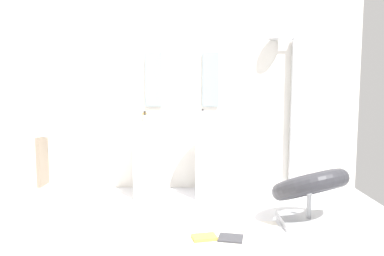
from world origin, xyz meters
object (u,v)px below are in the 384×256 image
Objects in this scene: soap_bottle_grey at (203,117)px; coffee_mug at (248,228)px; pedestal_sink_left at (151,158)px; shower_column at (295,111)px; soap_bottle_amber at (145,118)px; magazine_ochre at (204,237)px; towel_rack at (40,163)px; lounge_chair at (309,190)px; magazine_charcoal at (231,238)px; soap_bottle_clear at (145,119)px; pedestal_sink_right at (211,158)px.

coffee_mug is at bearing -71.76° from soap_bottle_grey.
pedestal_sink_left is 2.02m from shower_column.
magazine_ochre is at bearing -63.37° from soap_bottle_amber.
towel_rack is 1.80m from magazine_ochre.
towel_rack is 1.98m from soap_bottle_grey.
lounge_chair is 10.92× the size of coffee_mug.
magazine_ochre is 1.00× the size of magazine_charcoal.
towel_rack is 1.35m from soap_bottle_clear.
shower_column is at bearing 24.53° from towel_rack.
soap_bottle_grey reaches higher than towel_rack.
shower_column reaches higher than pedestal_sink_left.
magazine_ochre is (-1.08, -0.43, -0.33)m from lounge_chair.
magazine_ochre is (-0.11, -1.40, -0.47)m from pedestal_sink_right.
pedestal_sink_left is 1.99m from lounge_chair.
pedestal_sink_right reaches higher than towel_rack.
coffee_mug is (-0.66, -0.30, -0.29)m from lounge_chair.
soap_bottle_amber is 0.20m from soap_bottle_clear.
shower_column is 13.62× the size of soap_bottle_amber.
soap_bottle_amber reaches higher than soap_bottle_clear.
pedestal_sink_left is 0.85m from soap_bottle_grey.
lounge_chair is 1.20m from magazine_ochre.
magazine_charcoal is at bearing -53.43° from soap_bottle_clear.
coffee_mug is at bearing -45.66° from soap_bottle_clear.
towel_rack reaches higher than coffee_mug.
lounge_chair is 4.88× the size of magazine_charcoal.
lounge_chair reaches higher than magazine_ochre.
towel_rack is at bearing -148.70° from soap_bottle_grey.
pedestal_sink_right reaches higher than coffee_mug.
pedestal_sink_left is at bearing -47.46° from soap_bottle_amber.
towel_rack is 6.31× the size of soap_bottle_amber.
pedestal_sink_left is at bearing 130.44° from coffee_mug.
pedestal_sink_right is at bearing -6.38° from soap_bottle_amber.
soap_bottle_amber is (-1.82, 1.06, 0.66)m from lounge_chair.
soap_bottle_grey is (1.66, 1.01, 0.39)m from towel_rack.
soap_bottle_clear is (-1.96, -0.42, -0.08)m from shower_column.
magazine_charcoal is at bearing -56.44° from soap_bottle_amber.
towel_rack is at bearing -150.27° from pedestal_sink_right.
pedestal_sink_right is 6.89× the size of soap_bottle_amber.
coffee_mug is (2.07, -0.26, -0.57)m from towel_rack.
pedestal_sink_right is at bearing -164.48° from shower_column.
pedestal_sink_right is 0.96× the size of lounge_chair.
towel_rack is (-1.77, -1.01, 0.14)m from pedestal_sink_right.
soap_bottle_amber is at bearing 172.54° from soap_bottle_grey.
pedestal_sink_right is at bearing 103.60° from coffee_mug.
shower_column is 2.16× the size of towel_rack.
magazine_charcoal is 1.19× the size of soap_bottle_grey.
shower_column is 9.32× the size of magazine_charcoal.
magazine_ochre is (1.65, -0.39, -0.60)m from towel_rack.
coffee_mug reaches higher than magazine_ochre.
pedestal_sink_left and pedestal_sink_right have the same top height.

